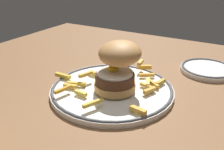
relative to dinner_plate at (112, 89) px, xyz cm
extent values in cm
cube|color=brown|center=(5.09, -0.99, -2.84)|extent=(126.03, 109.02, 4.00)
cylinder|color=white|center=(0.00, 0.00, -0.24)|extent=(29.65, 29.65, 1.20)
torus|color=#4C4C51|center=(0.00, 0.00, 0.36)|extent=(29.25, 29.25, 0.80)
cylinder|color=tan|center=(1.35, -0.79, 1.66)|extent=(9.66, 9.66, 1.80)
cylinder|color=#502F1C|center=(1.35, -0.79, 3.66)|extent=(9.12, 9.12, 2.20)
cylinder|color=white|center=(1.35, -0.79, 5.01)|extent=(8.33, 8.33, 0.50)
ellipsoid|color=yellow|center=(0.56, -0.31, 5.68)|extent=(2.60, 2.60, 1.40)
ellipsoid|color=tan|center=(1.67, 0.71, 9.32)|extent=(10.94, 11.25, 6.02)
cube|color=gold|center=(8.42, 5.58, 1.15)|extent=(3.72, 2.90, 0.78)
cube|color=#E6B950|center=(7.01, 5.26, 1.25)|extent=(2.35, 3.88, 0.97)
cube|color=gold|center=(-7.88, -3.80, 1.15)|extent=(4.68, 2.46, 0.78)
cube|color=gold|center=(1.46, -10.33, 1.88)|extent=(2.65, 4.65, 0.75)
cube|color=gold|center=(1.72, 12.70, 2.96)|extent=(1.21, 3.04, 0.88)
cube|color=gold|center=(10.11, -7.24, 1.25)|extent=(3.82, 1.54, 0.98)
cube|color=gold|center=(-13.61, -1.95, 1.23)|extent=(4.69, 0.94, 0.92)
cube|color=gold|center=(3.30, 11.78, 2.22)|extent=(3.77, 2.82, 0.97)
cube|color=gold|center=(-1.48, 7.26, 2.05)|extent=(4.14, 1.26, 0.86)
cube|color=gold|center=(-8.35, -5.47, 1.16)|extent=(3.49, 1.57, 0.79)
cube|color=gold|center=(-7.29, 3.38, 1.22)|extent=(3.38, 0.99, 0.90)
cube|color=gold|center=(-6.94, -0.95, 2.76)|extent=(2.12, 3.87, 0.80)
cube|color=gold|center=(8.97, 1.70, 1.23)|extent=(2.19, 3.53, 0.93)
cube|color=gold|center=(5.28, 9.51, 1.16)|extent=(3.78, 2.89, 0.80)
cube|color=gold|center=(-7.84, -8.78, 1.84)|extent=(1.75, 4.25, 0.72)
cube|color=gold|center=(-3.97, -7.16, 1.18)|extent=(3.19, 1.02, 0.83)
cube|color=gold|center=(9.61, 7.00, 1.22)|extent=(1.68, 3.38, 0.92)
cube|color=gold|center=(7.39, 3.66, 1.13)|extent=(3.75, 1.74, 0.74)
cylinder|color=white|center=(17.68, 24.47, -0.24)|extent=(15.16, 15.16, 1.20)
torus|color=#4C4C51|center=(17.68, 24.47, 0.36)|extent=(14.76, 14.76, 0.80)
camera|label=1|loc=(26.59, -46.12, 28.07)|focal=39.76mm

